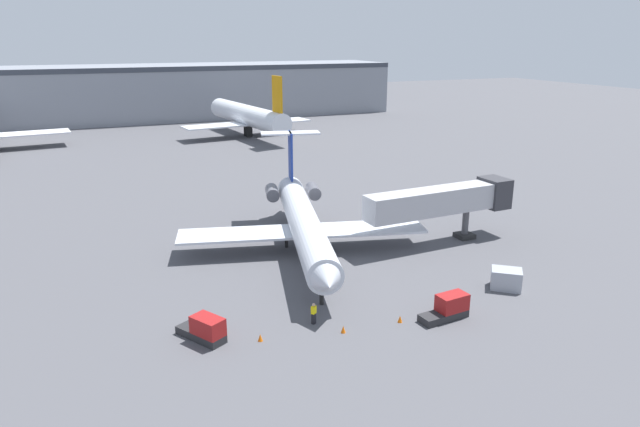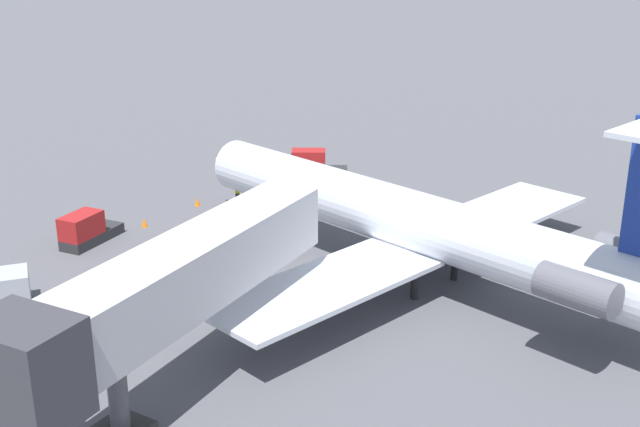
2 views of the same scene
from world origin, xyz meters
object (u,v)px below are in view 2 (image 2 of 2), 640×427
at_px(baggage_tug_lead, 86,230).
at_px(traffic_cone_mid, 266,181).
at_px(ground_crew_marshaller, 237,192).
at_px(regional_jet, 418,221).
at_px(cargo_container_uld, 1,291).
at_px(jet_bridge, 160,292).
at_px(traffic_cone_far, 197,202).
at_px(traffic_cone_near, 144,222).
at_px(baggage_tug_trailing, 313,164).

distance_m(baggage_tug_lead, traffic_cone_mid, 14.64).
height_order(ground_crew_marshaller, traffic_cone_mid, ground_crew_marshaller).
xyz_separation_m(ground_crew_marshaller, traffic_cone_mid, (-4.53, -0.91, -0.58)).
bearing_deg(regional_jet, baggage_tug_lead, -74.90).
distance_m(regional_jet, cargo_container_uld, 20.19).
height_order(regional_jet, baggage_tug_lead, regional_jet).
xyz_separation_m(jet_bridge, ground_crew_marshaller, (-19.95, -11.43, -3.72)).
height_order(regional_jet, cargo_container_uld, regional_jet).
relative_size(regional_jet, traffic_cone_mid, 56.54).
xyz_separation_m(ground_crew_marshaller, cargo_container_uld, (17.75, -0.64, 0.01)).
height_order(cargo_container_uld, traffic_cone_far, cargo_container_uld).
bearing_deg(regional_jet, traffic_cone_mid, -121.22).
xyz_separation_m(cargo_container_uld, traffic_cone_far, (-16.29, -1.52, -0.59)).
bearing_deg(cargo_container_uld, traffic_cone_near, -171.34).
bearing_deg(baggage_tug_lead, baggage_tug_trailing, 167.42).
bearing_deg(traffic_cone_near, regional_jet, 93.66).
distance_m(baggage_tug_lead, traffic_cone_far, 8.55).
height_order(baggage_tug_lead, traffic_cone_far, baggage_tug_lead).
relative_size(regional_jet, cargo_container_uld, 9.85).
height_order(ground_crew_marshaller, cargo_container_uld, cargo_container_uld).
bearing_deg(baggage_tug_trailing, ground_crew_marshaller, -5.46).
height_order(jet_bridge, ground_crew_marshaller, jet_bridge).
distance_m(traffic_cone_near, traffic_cone_mid, 10.77).
xyz_separation_m(baggage_tug_trailing, traffic_cone_near, (14.26, -3.18, -0.56)).
bearing_deg(traffic_cone_mid, traffic_cone_near, -7.98).
bearing_deg(traffic_cone_mid, ground_crew_marshaller, 11.40).
bearing_deg(baggage_tug_lead, cargo_container_uld, 18.42).
bearing_deg(ground_crew_marshaller, baggage_tug_trailing, 174.54).
xyz_separation_m(traffic_cone_near, traffic_cone_far, (-4.67, 0.25, 0.00)).
relative_size(cargo_container_uld, traffic_cone_near, 5.74).
bearing_deg(jet_bridge, baggage_tug_trailing, -159.23).
relative_size(baggage_tug_trailing, traffic_cone_near, 7.58).
distance_m(traffic_cone_near, traffic_cone_far, 4.68).
bearing_deg(traffic_cone_far, ground_crew_marshaller, 124.05).
bearing_deg(cargo_container_uld, regional_jet, 129.39).
distance_m(ground_crew_marshaller, traffic_cone_mid, 4.66).
height_order(jet_bridge, traffic_cone_near, jet_bridge).
bearing_deg(traffic_cone_near, cargo_container_uld, 8.66).
distance_m(jet_bridge, cargo_container_uld, 12.81).
xyz_separation_m(baggage_tug_lead, traffic_cone_near, (-3.78, 0.84, -0.56)).
relative_size(baggage_tug_lead, traffic_cone_near, 7.49).
bearing_deg(traffic_cone_mid, baggage_tug_trailing, 154.84).
xyz_separation_m(regional_jet, baggage_tug_lead, (4.89, -18.10, -2.41)).
bearing_deg(regional_jet, ground_crew_marshaller, -108.70).
relative_size(baggage_tug_trailing, cargo_container_uld, 1.32).
xyz_separation_m(baggage_tug_trailing, traffic_cone_mid, (3.60, -1.69, -0.56)).
distance_m(regional_jet, baggage_tug_lead, 18.91).
bearing_deg(traffic_cone_near, ground_crew_marshaller, 158.56).
bearing_deg(cargo_container_uld, traffic_cone_mid, -179.29).
relative_size(regional_jet, baggage_tug_trailing, 7.46).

